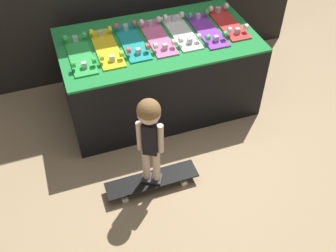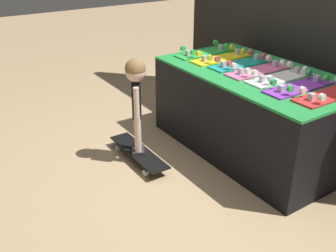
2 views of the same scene
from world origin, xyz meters
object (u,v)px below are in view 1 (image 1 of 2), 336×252
skateboard_yellow_on_rack (106,47)px  skateboard_green_on_rack (80,54)px  skateboard_on_floor (152,180)px  skateboard_red_on_rack (227,22)px  skateboard_white_on_rack (181,31)px  skateboard_teal_on_rack (132,41)px  skateboard_purple_on_rack (207,29)px  skateboard_pink_on_rack (157,37)px  child (150,128)px

skateboard_yellow_on_rack → skateboard_green_on_rack: bearing=-175.7°
skateboard_on_floor → skateboard_red_on_rack: bearing=43.1°
skateboard_red_on_rack → skateboard_on_floor: 1.63m
skateboard_white_on_rack → skateboard_red_on_rack: bearing=1.2°
skateboard_teal_on_rack → skateboard_purple_on_rack: bearing=-3.2°
skateboard_pink_on_rack → skateboard_white_on_rack: bearing=3.1°
skateboard_pink_on_rack → skateboard_on_floor: (-0.38, -0.99, -0.69)m
skateboard_purple_on_rack → skateboard_on_floor: (-0.85, -0.96, -0.69)m
skateboard_red_on_rack → skateboard_green_on_rack: bearing=-177.6°
skateboard_teal_on_rack → skateboard_on_floor: size_ratio=0.82×
skateboard_green_on_rack → skateboard_teal_on_rack: size_ratio=1.00×
skateboard_yellow_on_rack → skateboard_teal_on_rack: size_ratio=1.00×
skateboard_green_on_rack → skateboard_yellow_on_rack: same height
skateboard_purple_on_rack → skateboard_white_on_rack: bearing=169.8°
skateboard_yellow_on_rack → skateboard_purple_on_rack: same height
skateboard_white_on_rack → skateboard_on_floor: size_ratio=0.82×
skateboard_yellow_on_rack → child: bearing=-85.4°
skateboard_yellow_on_rack → skateboard_purple_on_rack: size_ratio=1.00×
skateboard_green_on_rack → skateboard_teal_on_rack: 0.46m
skateboard_green_on_rack → skateboard_purple_on_rack: 1.16m
skateboard_green_on_rack → skateboard_pink_on_rack: bearing=2.9°
skateboard_yellow_on_rack → skateboard_teal_on_rack: 0.23m
skateboard_white_on_rack → skateboard_purple_on_rack: bearing=-10.2°
skateboard_yellow_on_rack → skateboard_red_on_rack: size_ratio=1.00×
skateboard_teal_on_rack → skateboard_purple_on_rack: size_ratio=1.00×
child → skateboard_white_on_rack: bearing=88.0°
skateboard_green_on_rack → skateboard_pink_on_rack: 0.69m
skateboard_green_on_rack → skateboard_on_floor: size_ratio=0.82×
skateboard_white_on_rack → skateboard_red_on_rack: size_ratio=1.00×
skateboard_teal_on_rack → skateboard_white_on_rack: 0.46m
skateboard_teal_on_rack → skateboard_purple_on_rack: 0.69m
skateboard_green_on_rack → child: 1.00m
skateboard_yellow_on_rack → skateboard_pink_on_rack: 0.46m
skateboard_red_on_rack → skateboard_pink_on_rack: bearing=-178.2°
skateboard_purple_on_rack → child: child is taller
skateboard_yellow_on_rack → skateboard_purple_on_rack: (0.92, -0.01, 0.00)m
skateboard_yellow_on_rack → skateboard_red_on_rack: bearing=2.0°
skateboard_green_on_rack → skateboard_pink_on_rack: same height
skateboard_pink_on_rack → skateboard_on_floor: bearing=-111.3°
skateboard_purple_on_rack → skateboard_on_floor: 1.45m
skateboard_red_on_rack → skateboard_yellow_on_rack: bearing=-178.0°
child → skateboard_yellow_on_rack: bearing=124.2°
skateboard_purple_on_rack → skateboard_on_floor: size_ratio=0.82×
skateboard_yellow_on_rack → child: size_ratio=0.74×
skateboard_white_on_rack → skateboard_on_floor: 1.36m
skateboard_pink_on_rack → child: bearing=-111.3°
skateboard_teal_on_rack → skateboard_on_floor: skateboard_teal_on_rack is taller
skateboard_teal_on_rack → skateboard_red_on_rack: 0.92m
skateboard_green_on_rack → skateboard_yellow_on_rack: 0.23m
skateboard_pink_on_rack → skateboard_on_floor: skateboard_pink_on_rack is taller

